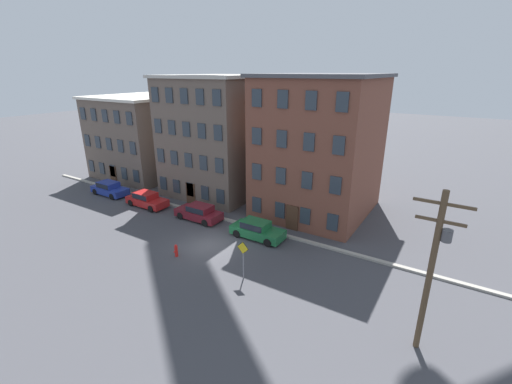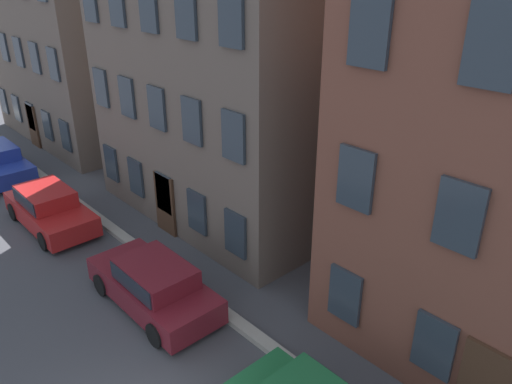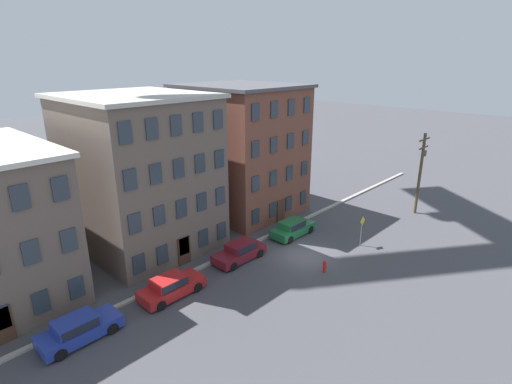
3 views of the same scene
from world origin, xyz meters
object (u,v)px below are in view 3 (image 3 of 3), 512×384
at_px(car_green, 292,228).
at_px(fire_hydrant, 325,266).
at_px(car_blue, 78,328).
at_px(car_red, 171,286).
at_px(caution_sign, 362,226).
at_px(car_maroon, 240,251).
at_px(utility_pole, 421,169).

bearing_deg(car_green, fire_hydrant, -120.77).
height_order(car_blue, car_red, same).
height_order(car_red, caution_sign, caution_sign).
xyz_separation_m(car_blue, fire_hydrant, (15.63, -5.77, -0.27)).
xyz_separation_m(car_maroon, car_green, (6.30, -0.22, 0.00)).
distance_m(car_blue, utility_pole, 32.63).
height_order(car_green, fire_hydrant, car_green).
bearing_deg(fire_hydrant, car_blue, 159.75).
relative_size(caution_sign, fire_hydrant, 2.80).
distance_m(car_red, utility_pole, 26.70).
height_order(car_blue, car_green, same).
relative_size(car_blue, car_red, 1.00).
relative_size(car_red, utility_pole, 0.54).
relative_size(car_blue, car_maroon, 1.00).
bearing_deg(caution_sign, utility_pole, -1.58).
bearing_deg(utility_pole, car_blue, 169.72).
relative_size(car_blue, utility_pole, 0.54).
bearing_deg(car_green, car_maroon, 178.00).
xyz_separation_m(car_blue, caution_sign, (21.36, -5.50, 1.03)).
xyz_separation_m(car_red, car_green, (12.94, 0.05, 0.00)).
height_order(car_maroon, fire_hydrant, car_maroon).
relative_size(car_blue, caution_sign, 1.64).
height_order(car_red, car_maroon, same).
bearing_deg(car_maroon, fire_hydrant, -63.61).
bearing_deg(car_blue, caution_sign, -14.43).
distance_m(car_blue, fire_hydrant, 16.66).
bearing_deg(car_maroon, car_red, -177.68).
xyz_separation_m(car_red, fire_hydrant, (9.56, -5.63, -0.27)).
relative_size(car_green, caution_sign, 1.64).
distance_m(car_green, utility_pole, 14.59).
xyz_separation_m(car_green, fire_hydrant, (-3.38, -5.68, -0.27)).
xyz_separation_m(car_blue, utility_pole, (31.88, -5.79, 3.84)).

